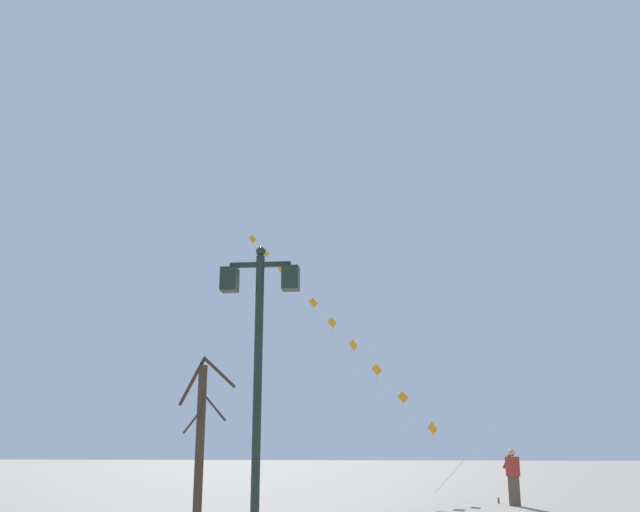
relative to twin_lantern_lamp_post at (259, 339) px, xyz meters
The scene contains 5 objects.
ground_plane 12.02m from the twin_lantern_lamp_post, 75.25° to the left, with size 160.00×160.00×0.00m, color gray.
twin_lantern_lamp_post is the anchor object (origin of this frame).
kite_train 21.35m from the twin_lantern_lamp_post, 91.39° to the left, with size 11.46×14.30×13.75m.
kite_flyer 13.95m from the twin_lantern_lamp_post, 64.49° to the left, with size 0.49×0.58×1.71m.
bare_tree 6.70m from the twin_lantern_lamp_post, 112.71° to the left, with size 1.63×1.88×3.98m.
Camera 1 is at (-0.79, -2.50, 1.77)m, focal length 39.66 mm.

